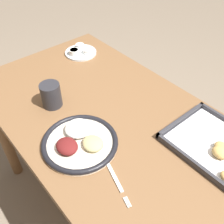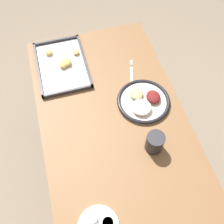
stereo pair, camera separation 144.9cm
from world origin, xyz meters
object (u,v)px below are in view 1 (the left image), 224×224
at_px(dinner_plate, 80,141).
at_px(saucer_plate, 80,51).
at_px(fork, 114,175).
at_px(drinking_cup, 51,95).

bearing_deg(dinner_plate, saucer_plate, 144.63).
height_order(fork, saucer_plate, saucer_plate).
xyz_separation_m(fork, saucer_plate, (-0.70, 0.36, 0.01)).
xyz_separation_m(dinner_plate, saucer_plate, (-0.52, 0.37, -0.00)).
relative_size(dinner_plate, saucer_plate, 1.65).
bearing_deg(fork, drinking_cup, -167.36).
relative_size(fork, saucer_plate, 1.25).
bearing_deg(dinner_plate, fork, 1.82).
relative_size(dinner_plate, drinking_cup, 2.66).
bearing_deg(saucer_plate, dinner_plate, -35.37).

